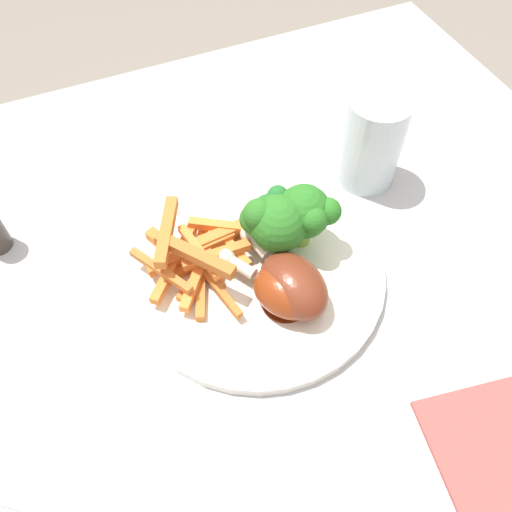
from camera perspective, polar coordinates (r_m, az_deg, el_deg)
ground_plane at (r=1.23m, az=3.34°, el=-23.58°), size 6.00×6.00×0.00m
dining_table at (r=0.64m, az=6.09°, el=-11.93°), size 0.92×0.80×0.75m
dinner_plate at (r=0.54m, az=0.00°, el=-1.59°), size 0.26×0.26×0.01m
broccoli_floret_front at (r=0.53m, az=1.80°, el=4.52°), size 0.05×0.05×0.06m
broccoli_floret_middle at (r=0.52m, az=5.34°, el=4.64°), size 0.06×0.06×0.07m
broccoli_floret_back at (r=0.51m, az=1.88°, el=3.58°), size 0.06×0.06×0.07m
carrot_fries_pile at (r=0.53m, az=-6.27°, el=0.26°), size 0.14×0.14×0.05m
chicken_drumstick_near at (r=0.50m, az=3.86°, el=-2.94°), size 0.13×0.07×0.05m
chicken_drumstick_far at (r=0.50m, az=2.78°, el=-3.69°), size 0.11×0.09×0.04m
water_glass at (r=0.61m, az=12.47°, el=12.05°), size 0.07×0.07×0.11m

